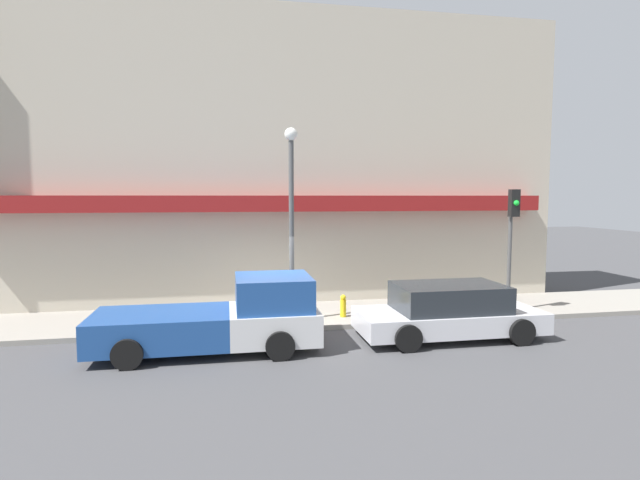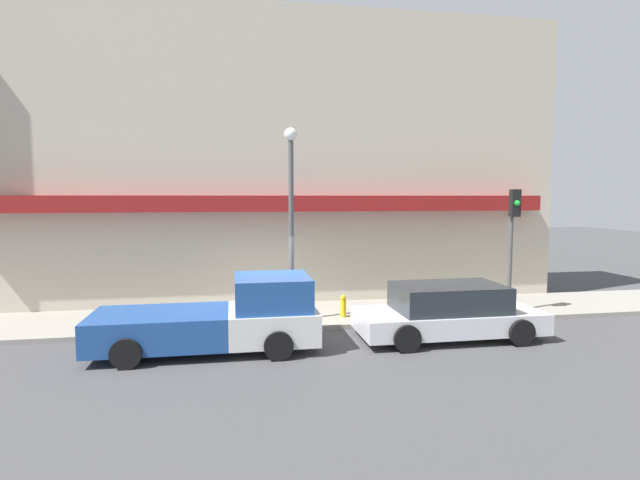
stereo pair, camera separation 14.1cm
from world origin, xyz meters
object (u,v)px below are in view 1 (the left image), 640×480
at_px(parked_car, 449,312).
at_px(traffic_light, 512,228).
at_px(pickup_truck, 223,318).
at_px(fire_hydrant, 343,306).
at_px(street_lamp, 291,201).

bearing_deg(parked_car, traffic_light, 30.58).
xyz_separation_m(pickup_truck, parked_car, (5.63, -0.00, -0.08)).
height_order(fire_hydrant, traffic_light, traffic_light).
relative_size(street_lamp, traffic_light, 1.45).
bearing_deg(fire_hydrant, pickup_truck, -148.25).
relative_size(pickup_truck, street_lamp, 0.97).
height_order(pickup_truck, fire_hydrant, pickup_truck).
bearing_deg(traffic_light, parked_car, -147.29).
bearing_deg(traffic_light, pickup_truck, -167.99).
bearing_deg(street_lamp, fire_hydrant, 6.72).
xyz_separation_m(fire_hydrant, street_lamp, (-1.51, -0.18, 3.02)).
distance_m(pickup_truck, street_lamp, 3.81).
distance_m(street_lamp, traffic_light, 6.61).
distance_m(pickup_truck, fire_hydrant, 3.97).
relative_size(fire_hydrant, traffic_light, 0.18).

